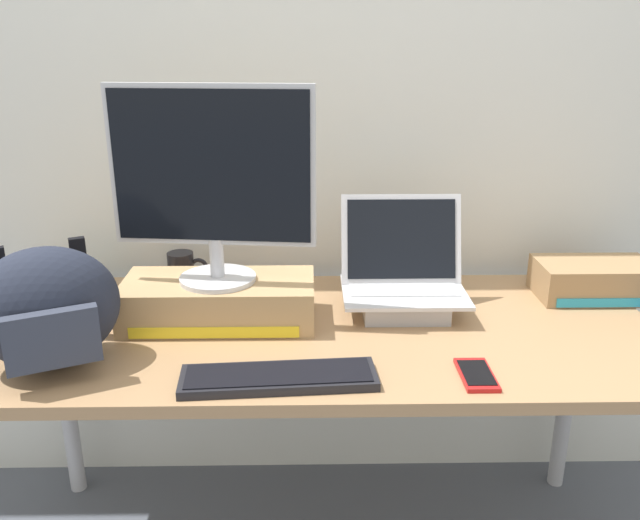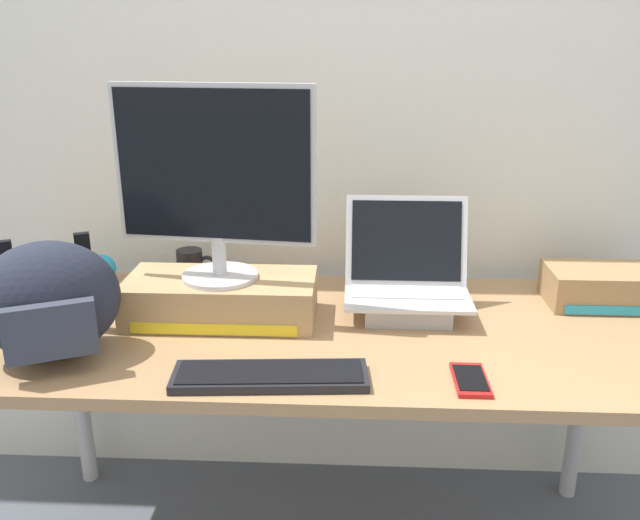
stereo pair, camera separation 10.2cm
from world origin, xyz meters
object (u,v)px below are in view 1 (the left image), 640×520
external_keyboard (279,377)px  messenger_backpack (47,308)px  desktop_monitor (212,180)px  cell_phone (476,375)px  open_laptop (403,289)px  coffee_mug (182,269)px  plush_toy (90,274)px  toner_box_yellow (219,301)px  toner_box_cyan (594,280)px

external_keyboard → messenger_backpack: messenger_backpack is taller
desktop_monitor → cell_phone: desktop_monitor is taller
cell_phone → external_keyboard: bearing=-177.9°
open_laptop → coffee_mug: size_ratio=2.74×
messenger_backpack → coffee_mug: 0.53m
messenger_backpack → plush_toy: (-0.06, 0.47, -0.09)m
toner_box_yellow → plush_toy: bearing=149.5°
toner_box_yellow → toner_box_cyan: toner_box_yellow is taller
cell_phone → toner_box_cyan: size_ratio=0.44×
coffee_mug → cell_phone: bearing=-37.6°
messenger_backpack → toner_box_yellow: bearing=8.8°
toner_box_yellow → external_keyboard: size_ratio=1.14×
external_keyboard → plush_toy: size_ratio=4.95×
cell_phone → coffee_mug: bearing=142.5°
coffee_mug → plush_toy: (-0.27, -0.02, -0.01)m
toner_box_yellow → coffee_mug: bearing=118.7°
open_laptop → plush_toy: open_laptop is taller
open_laptop → cell_phone: size_ratio=2.34×
desktop_monitor → plush_toy: bearing=155.5°
open_laptop → coffee_mug: 0.66m
messenger_backpack → desktop_monitor: bearing=8.7°
toner_box_yellow → toner_box_cyan: 1.05m
toner_box_cyan → toner_box_yellow: bearing=-171.7°
external_keyboard → coffee_mug: 0.66m
desktop_monitor → open_laptop: desktop_monitor is taller
desktop_monitor → toner_box_cyan: size_ratio=1.57×
toner_box_yellow → desktop_monitor: desktop_monitor is taller
coffee_mug → plush_toy: bearing=-175.5°
external_keyboard → messenger_backpack: size_ratio=1.15×
toner_box_yellow → toner_box_cyan: bearing=8.3°
toner_box_yellow → messenger_backpack: messenger_backpack is taller
coffee_mug → cell_phone: 0.93m
toner_box_yellow → plush_toy: size_ratio=5.66×
coffee_mug → cell_phone: coffee_mug is taller
external_keyboard → coffee_mug: size_ratio=3.59×
toner_box_yellow → desktop_monitor: 0.32m
plush_toy → coffee_mug: bearing=4.5°
desktop_monitor → messenger_backpack: bearing=-140.9°
desktop_monitor → open_laptop: (0.48, 0.07, -0.31)m
external_keyboard → messenger_backpack: (-0.51, 0.09, 0.12)m
external_keyboard → cell_phone: 0.43m
messenger_backpack → coffee_mug: (0.20, 0.49, -0.09)m
messenger_backpack → plush_toy: 0.48m
messenger_backpack → coffee_mug: messenger_backpack is taller
open_laptop → cell_phone: 0.39m
desktop_monitor → cell_phone: size_ratio=3.59×
toner_box_yellow → coffee_mug: toner_box_yellow is taller
desktop_monitor → plush_toy: (-0.41, 0.24, -0.33)m
toner_box_cyan → coffee_mug: bearing=174.6°
coffee_mug → toner_box_yellow: bearing=-61.3°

